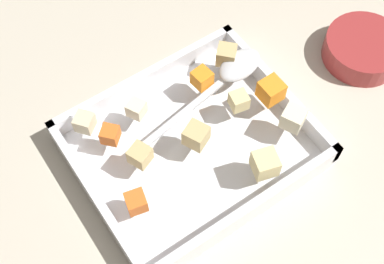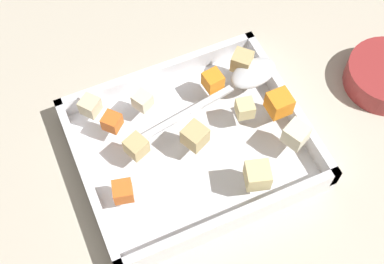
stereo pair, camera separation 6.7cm
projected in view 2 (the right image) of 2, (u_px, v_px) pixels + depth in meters
name	position (u px, v px, depth m)	size (l,w,h in m)	color
ground_plane	(195.00, 157.00, 0.78)	(4.00, 4.00, 0.00)	#BCB29E
baking_dish	(192.00, 147.00, 0.78)	(0.33, 0.28, 0.05)	silver
carrot_chunk_far_left	(112.00, 122.00, 0.74)	(0.02, 0.02, 0.02)	orange
carrot_chunk_center	(123.00, 191.00, 0.69)	(0.03, 0.03, 0.03)	orange
carrot_chunk_corner_se	(280.00, 105.00, 0.75)	(0.03, 0.03, 0.03)	orange
carrot_chunk_far_right	(213.00, 81.00, 0.78)	(0.03, 0.03, 0.03)	orange
potato_chunk_heap_side	(136.00, 146.00, 0.72)	(0.03, 0.03, 0.03)	tan
potato_chunk_near_spoon	(143.00, 100.00, 0.76)	(0.02, 0.02, 0.02)	beige
potato_chunk_near_right	(258.00, 175.00, 0.70)	(0.03, 0.03, 0.03)	#E0CC89
potato_chunk_heap_top	(245.00, 108.00, 0.75)	(0.02, 0.02, 0.02)	#E0CC89
potato_chunk_corner_sw	(90.00, 106.00, 0.76)	(0.03, 0.03, 0.03)	beige
potato_chunk_mid_left	(242.00, 61.00, 0.79)	(0.03, 0.03, 0.03)	tan
potato_chunk_front_center	(296.00, 134.00, 0.73)	(0.03, 0.03, 0.03)	beige
potato_chunk_under_handle	(193.00, 136.00, 0.73)	(0.03, 0.03, 0.03)	tan
serving_spoon	(246.00, 78.00, 0.79)	(0.26, 0.07, 0.02)	silver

